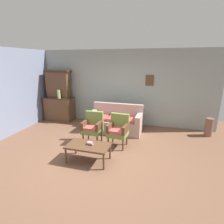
{
  "coord_description": "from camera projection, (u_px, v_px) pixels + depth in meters",
  "views": [
    {
      "loc": [
        1.39,
        -3.78,
        2.32
      ],
      "look_at": [
        -0.02,
        1.09,
        0.85
      ],
      "focal_mm": 28.74,
      "sensor_mm": 36.0,
      "label": 1
    }
  ],
  "objects": [
    {
      "name": "floral_couch",
      "position": [
        116.0,
        122.0,
        6.04
      ],
      "size": [
        1.73,
        0.8,
        0.9
      ],
      "color": "tan",
      "rests_on": "ground"
    },
    {
      "name": "book_stack_on_table",
      "position": [
        90.0,
        143.0,
        4.19
      ],
      "size": [
        0.15,
        0.11,
        0.06
      ],
      "color": "#9295AD",
      "rests_on": "coffee_table"
    },
    {
      "name": "ground_plane",
      "position": [
        101.0,
        156.0,
        4.5
      ],
      "size": [
        7.68,
        7.68,
        0.0
      ],
      "primitive_type": "plane",
      "color": "brown"
    },
    {
      "name": "side_cabinet",
      "position": [
        59.0,
        109.0,
        7.13
      ],
      "size": [
        1.16,
        0.55,
        0.93
      ],
      "color": "brown",
      "rests_on": "ground"
    },
    {
      "name": "cabinet_upper_hutch",
      "position": [
        58.0,
        84.0,
        6.93
      ],
      "size": [
        0.99,
        0.38,
        1.03
      ],
      "color": "brown",
      "rests_on": "side_cabinet"
    },
    {
      "name": "armchair_row_middle",
      "position": [
        118.0,
        129.0,
        4.93
      ],
      "size": [
        0.55,
        0.52,
        0.9
      ],
      "color": "olive",
      "rests_on": "ground"
    },
    {
      "name": "coffee_table",
      "position": [
        88.0,
        147.0,
        4.19
      ],
      "size": [
        1.0,
        0.56,
        0.42
      ],
      "color": "brown",
      "rests_on": "ground"
    },
    {
      "name": "floor_vase_by_wall",
      "position": [
        209.0,
        127.0,
        5.64
      ],
      "size": [
        0.24,
        0.24,
        0.58
      ],
      "primitive_type": "cylinder",
      "color": "brown",
      "rests_on": "ground"
    },
    {
      "name": "vase_on_cabinet",
      "position": [
        59.0,
        94.0,
        6.75
      ],
      "size": [
        0.12,
        0.12,
        0.32
      ],
      "primitive_type": "cylinder",
      "color": "#B5C676",
      "rests_on": "side_cabinet"
    },
    {
      "name": "armchair_by_doorway",
      "position": [
        93.0,
        126.0,
        5.14
      ],
      "size": [
        0.53,
        0.5,
        0.9
      ],
      "color": "olive",
      "rests_on": "ground"
    },
    {
      "name": "wall_back_with_decor",
      "position": [
        124.0,
        88.0,
        6.55
      ],
      "size": [
        6.4,
        0.09,
        2.7
      ],
      "color": "#939E99",
      "rests_on": "ground"
    }
  ]
}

